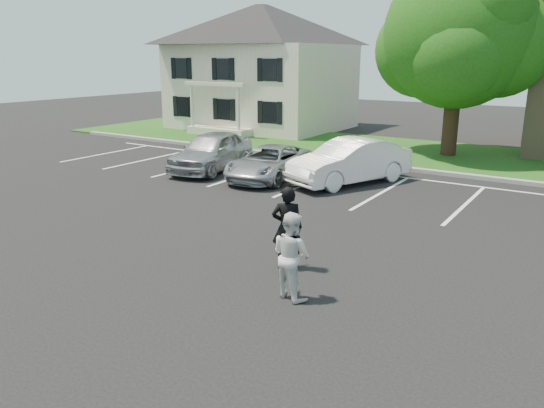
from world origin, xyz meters
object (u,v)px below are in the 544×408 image
object	(u,v)px
man_white_shirt	(291,255)
car_silver_west	(212,151)
tree	(461,37)
man_black_suit	(287,228)
house	(262,67)
car_silver_minivan	(270,163)
car_white_sedan	(349,162)

from	to	relation	value
man_white_shirt	car_silver_west	bearing A→B (deg)	-26.07
car_silver_west	tree	bearing A→B (deg)	39.44
man_black_suit	car_silver_west	size ratio (longest dim) A/B	0.40
house	car_silver_west	size ratio (longest dim) A/B	2.20
man_black_suit	car_silver_west	world-z (taller)	man_black_suit
car_silver_west	man_black_suit	bearing A→B (deg)	-51.80
house	car_silver_minivan	size ratio (longest dim) A/B	2.30
car_silver_minivan	car_white_sedan	bearing A→B (deg)	12.50
car_silver_minivan	tree	bearing A→B (deg)	55.94
man_black_suit	man_white_shirt	xyz separation A→B (m)	(0.84, -1.23, -0.07)
tree	man_white_shirt	world-z (taller)	tree
man_black_suit	man_white_shirt	size ratio (longest dim) A/B	1.08
man_white_shirt	car_silver_minivan	distance (m)	10.36
tree	car_silver_minivan	distance (m)	10.80
house	tree	size ratio (longest dim) A/B	1.17
tree	car_white_sedan	xyz separation A→B (m)	(-1.70, -7.60, -4.54)
house	tree	distance (m)	13.71
car_white_sedan	man_white_shirt	bearing A→B (deg)	-48.82
man_black_suit	car_silver_west	bearing A→B (deg)	-71.75
house	man_white_shirt	distance (m)	25.45
car_silver_minivan	car_silver_west	bearing A→B (deg)	173.74
man_black_suit	car_white_sedan	xyz separation A→B (m)	(-2.28, 8.17, -0.13)
man_white_shirt	car_silver_west	distance (m)	12.23
tree	car_silver_west	world-z (taller)	tree
man_black_suit	man_white_shirt	world-z (taller)	man_black_suit
tree	man_black_suit	xyz separation A→B (m)	(0.58, -15.78, -4.42)
house	car_white_sedan	distance (m)	16.33
car_silver_west	car_silver_minivan	bearing A→B (deg)	-9.95
house	tree	world-z (taller)	tree
car_silver_minivan	car_white_sedan	world-z (taller)	car_white_sedan
man_white_shirt	car_white_sedan	size ratio (longest dim) A/B	0.35
car_white_sedan	car_silver_minivan	bearing A→B (deg)	-138.74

